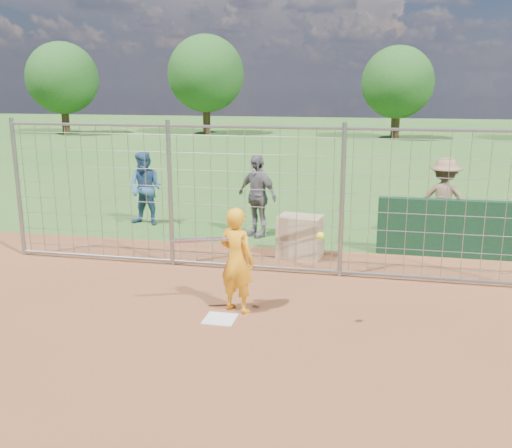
% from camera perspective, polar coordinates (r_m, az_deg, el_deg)
% --- Properties ---
extents(ground, '(100.00, 100.00, 0.00)m').
position_cam_1_polar(ground, '(8.25, -3.24, -8.99)').
color(ground, '#2D591E').
rests_on(ground, ground).
extents(infield_dirt, '(18.00, 18.00, 0.00)m').
position_cam_1_polar(infield_dirt, '(5.74, -11.60, -20.21)').
color(infield_dirt, brown).
rests_on(infield_dirt, ground).
extents(home_plate, '(0.43, 0.43, 0.02)m').
position_cam_1_polar(home_plate, '(8.06, -3.61, -9.46)').
color(home_plate, silver).
rests_on(home_plate, ground).
extents(dugout_wall, '(2.60, 0.20, 1.10)m').
position_cam_1_polar(dugout_wall, '(11.32, 18.61, -0.42)').
color(dugout_wall, '#11381E').
rests_on(dugout_wall, ground).
extents(batter, '(0.66, 0.55, 1.53)m').
position_cam_1_polar(batter, '(8.09, -1.93, -3.64)').
color(batter, '#FBA015').
rests_on(batter, ground).
extents(bystander_a, '(0.90, 0.75, 1.70)m').
position_cam_1_polar(bystander_a, '(13.41, -10.99, 3.49)').
color(bystander_a, '#2A4F7F').
rests_on(bystander_a, ground).
extents(bystander_b, '(1.11, 0.91, 1.77)m').
position_cam_1_polar(bystander_b, '(12.16, 0.09, 2.86)').
color(bystander_b, slate).
rests_on(bystander_b, ground).
extents(bystander_c, '(1.22, 0.83, 1.74)m').
position_cam_1_polar(bystander_c, '(12.42, 18.26, 2.33)').
color(bystander_c, '#8A674B').
rests_on(bystander_c, ground).
extents(equipment_bin, '(0.87, 0.65, 0.80)m').
position_cam_1_polar(equipment_bin, '(10.76, 4.44, -1.28)').
color(equipment_bin, tan).
rests_on(equipment_bin, ground).
extents(equipment_in_play, '(2.16, 0.56, 0.33)m').
position_cam_1_polar(equipment_in_play, '(7.79, -2.80, -1.53)').
color(equipment_in_play, silver).
rests_on(equipment_in_play, ground).
extents(backstop_fence, '(9.08, 0.08, 2.60)m').
position_cam_1_polar(backstop_fence, '(9.74, -0.26, 2.36)').
color(backstop_fence, gray).
rests_on(backstop_fence, ground).
extents(tree_line, '(44.66, 6.72, 6.48)m').
position_cam_1_polar(tree_line, '(35.48, 14.23, 14.25)').
color(tree_line, '#3F2B19').
rests_on(tree_line, ground).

